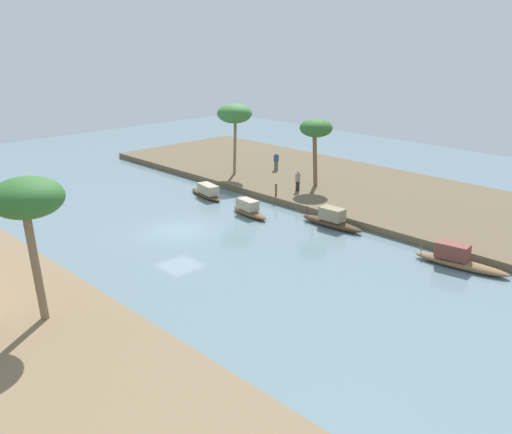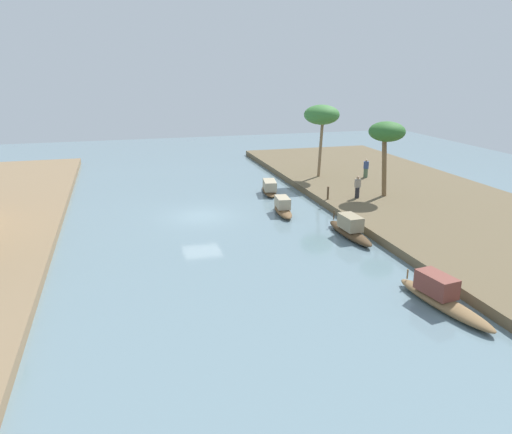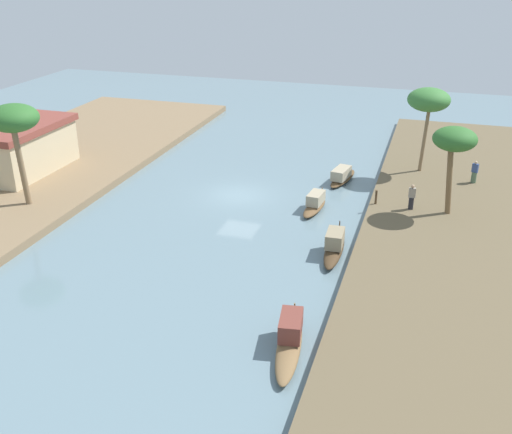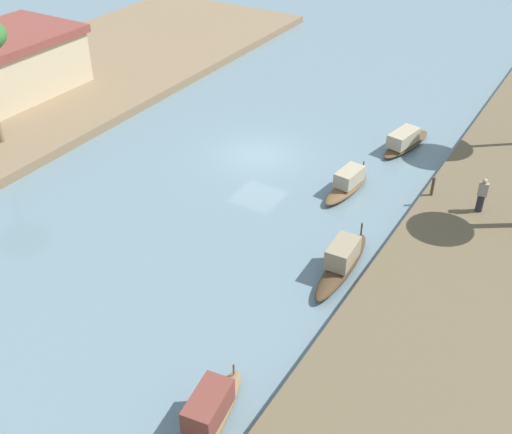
{
  "view_description": "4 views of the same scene",
  "coord_description": "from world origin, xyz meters",
  "px_view_note": "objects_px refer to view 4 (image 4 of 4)",
  "views": [
    {
      "loc": [
        -28.76,
        20.63,
        12.53
      ],
      "look_at": [
        -2.81,
        -4.29,
        0.6
      ],
      "focal_mm": 40.15,
      "sensor_mm": 36.0,
      "label": 1
    },
    {
      "loc": [
        -31.44,
        4.96,
        9.65
      ],
      "look_at": [
        -4.28,
        -2.61,
        0.99
      ],
      "focal_mm": 34.92,
      "sensor_mm": 36.0,
      "label": 2
    },
    {
      "loc": [
        -35.8,
        -12.22,
        15.23
      ],
      "look_at": [
        -5.34,
        -2.86,
        1.06
      ],
      "focal_mm": 42.44,
      "sensor_mm": 36.0,
      "label": 3
    },
    {
      "loc": [
        -24.71,
        -14.74,
        15.47
      ],
      "look_at": [
        -6.15,
        -3.57,
        0.93
      ],
      "focal_mm": 44.07,
      "sensor_mm": 36.0,
      "label": 4
    }
  ],
  "objects_px": {
    "person_on_near_bank": "(482,196)",
    "riverside_building": "(10,62)",
    "sampan_upstream_small": "(204,424)",
    "sampan_foreground": "(342,261)",
    "mooring_post": "(433,186)",
    "sampan_near_left_bank": "(405,141)",
    "sampan_with_tall_canopy": "(347,184)"
  },
  "relations": [
    {
      "from": "sampan_near_left_bank",
      "to": "mooring_post",
      "type": "bearing_deg",
      "value": -137.47
    },
    {
      "from": "person_on_near_bank",
      "to": "mooring_post",
      "type": "xyz_separation_m",
      "value": [
        0.22,
        2.17,
        -0.29
      ]
    },
    {
      "from": "sampan_with_tall_canopy",
      "to": "mooring_post",
      "type": "xyz_separation_m",
      "value": [
        0.97,
        -3.68,
        0.52
      ]
    },
    {
      "from": "sampan_near_left_bank",
      "to": "person_on_near_bank",
      "type": "bearing_deg",
      "value": -123.31
    },
    {
      "from": "sampan_with_tall_canopy",
      "to": "sampan_foreground",
      "type": "relative_size",
      "value": 0.75
    },
    {
      "from": "person_on_near_bank",
      "to": "mooring_post",
      "type": "bearing_deg",
      "value": -15.77
    },
    {
      "from": "sampan_upstream_small",
      "to": "mooring_post",
      "type": "relative_size",
      "value": 5.8
    },
    {
      "from": "sampan_near_left_bank",
      "to": "mooring_post",
      "type": "height_order",
      "value": "mooring_post"
    },
    {
      "from": "sampan_foreground",
      "to": "person_on_near_bank",
      "type": "height_order",
      "value": "person_on_near_bank"
    },
    {
      "from": "sampan_foreground",
      "to": "sampan_near_left_bank",
      "type": "bearing_deg",
      "value": 4.87
    },
    {
      "from": "sampan_foreground",
      "to": "person_on_near_bank",
      "type": "bearing_deg",
      "value": -32.36
    },
    {
      "from": "person_on_near_bank",
      "to": "riverside_building",
      "type": "relative_size",
      "value": 0.2
    },
    {
      "from": "sampan_foreground",
      "to": "mooring_post",
      "type": "bearing_deg",
      "value": -15.01
    },
    {
      "from": "sampan_with_tall_canopy",
      "to": "riverside_building",
      "type": "relative_size",
      "value": 0.45
    },
    {
      "from": "person_on_near_bank",
      "to": "riverside_building",
      "type": "bearing_deg",
      "value": -7.96
    },
    {
      "from": "person_on_near_bank",
      "to": "mooring_post",
      "type": "height_order",
      "value": "person_on_near_bank"
    },
    {
      "from": "sampan_upstream_small",
      "to": "sampan_with_tall_canopy",
      "type": "distance_m",
      "value": 14.7
    },
    {
      "from": "riverside_building",
      "to": "sampan_upstream_small",
      "type": "bearing_deg",
      "value": -120.33
    },
    {
      "from": "sampan_upstream_small",
      "to": "sampan_foreground",
      "type": "distance_m",
      "value": 9.01
    },
    {
      "from": "sampan_upstream_small",
      "to": "mooring_post",
      "type": "height_order",
      "value": "mooring_post"
    },
    {
      "from": "sampan_near_left_bank",
      "to": "riverside_building",
      "type": "relative_size",
      "value": 0.53
    },
    {
      "from": "sampan_with_tall_canopy",
      "to": "riverside_building",
      "type": "bearing_deg",
      "value": 96.67
    },
    {
      "from": "sampan_upstream_small",
      "to": "person_on_near_bank",
      "type": "relative_size",
      "value": 3.3
    },
    {
      "from": "mooring_post",
      "to": "riverside_building",
      "type": "bearing_deg",
      "value": 92.7
    },
    {
      "from": "sampan_with_tall_canopy",
      "to": "riverside_building",
      "type": "distance_m",
      "value": 22.13
    },
    {
      "from": "sampan_foreground",
      "to": "riverside_building",
      "type": "xyz_separation_m",
      "value": [
        5.31,
        24.31,
        1.79
      ]
    },
    {
      "from": "sampan_with_tall_canopy",
      "to": "sampan_near_left_bank",
      "type": "xyz_separation_m",
      "value": [
        5.61,
        -0.77,
        -0.02
      ]
    },
    {
      "from": "sampan_upstream_small",
      "to": "sampan_with_tall_canopy",
      "type": "bearing_deg",
      "value": -0.43
    },
    {
      "from": "sampan_upstream_small",
      "to": "person_on_near_bank",
      "type": "xyz_separation_m",
      "value": [
        15.31,
        -3.82,
        0.78
      ]
    },
    {
      "from": "sampan_near_left_bank",
      "to": "sampan_with_tall_canopy",
      "type": "bearing_deg",
      "value": -177.36
    },
    {
      "from": "sampan_foreground",
      "to": "person_on_near_bank",
      "type": "relative_size",
      "value": 2.98
    },
    {
      "from": "sampan_with_tall_canopy",
      "to": "person_on_near_bank",
      "type": "height_order",
      "value": "person_on_near_bank"
    }
  ]
}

